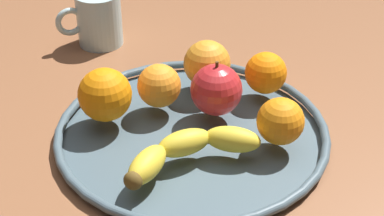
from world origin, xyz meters
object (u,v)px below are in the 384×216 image
at_px(orange_front_left, 105,95).
at_px(orange_back_left, 207,64).
at_px(fruit_bowl, 192,132).
at_px(orange_back_right, 280,121).
at_px(apple, 216,90).
at_px(orange_front_right, 266,73).
at_px(orange_center, 159,86).
at_px(banana, 187,150).
at_px(ambient_mug, 98,19).

distance_m(orange_front_left, orange_back_left, 0.17).
xyz_separation_m(fruit_bowl, orange_back_right, (-0.09, 0.08, 0.04)).
xyz_separation_m(apple, orange_back_right, (-0.05, 0.09, -0.01)).
relative_size(orange_front_right, orange_center, 0.99).
bearing_deg(orange_back_right, orange_back_left, -81.07).
height_order(orange_back_left, orange_center, orange_back_left).
bearing_deg(orange_back_left, banana, 57.20).
xyz_separation_m(fruit_bowl, orange_center, (0.02, -0.07, 0.04)).
relative_size(fruit_bowl, banana, 1.90).
bearing_deg(orange_back_right, apple, -64.04).
xyz_separation_m(banana, orange_front_left, (0.06, -0.13, 0.02)).
relative_size(orange_front_left, orange_center, 1.19).
height_order(orange_back_right, ambient_mug, ambient_mug).
distance_m(orange_front_left, ambient_mug, 0.26).
height_order(orange_front_right, orange_back_left, orange_back_left).
bearing_deg(fruit_bowl, ambient_mug, -83.48).
xyz_separation_m(banana, orange_back_left, (-0.10, -0.16, 0.02)).
height_order(orange_back_right, orange_center, same).
distance_m(apple, orange_front_left, 0.15).
xyz_separation_m(apple, orange_back_left, (-0.02, -0.07, -0.00)).
relative_size(orange_front_left, orange_front_right, 1.20).
relative_size(fruit_bowl, ambient_mug, 3.26).
bearing_deg(orange_front_right, orange_back_right, 69.00).
relative_size(orange_front_right, orange_back_left, 0.88).
bearing_deg(orange_front_right, orange_center, -10.75).
xyz_separation_m(fruit_bowl, orange_front_left, (0.10, -0.07, 0.05)).
xyz_separation_m(orange_front_right, orange_center, (0.16, -0.03, 0.00)).
relative_size(orange_back_right, orange_front_left, 0.84).
height_order(orange_front_left, orange_front_right, orange_front_left).
bearing_deg(orange_front_right, orange_front_left, -6.94).
relative_size(fruit_bowl, orange_back_left, 5.32).
xyz_separation_m(orange_front_right, ambient_mug, (0.17, -0.28, -0.00)).
bearing_deg(orange_back_right, ambient_mug, -72.06).
distance_m(banana, orange_back_right, 0.13).
bearing_deg(orange_front_right, banana, 31.27).
bearing_deg(orange_center, fruit_bowl, 106.43).
relative_size(orange_front_right, ambient_mug, 0.54).
height_order(fruit_bowl, orange_back_right, orange_back_right).
relative_size(fruit_bowl, orange_front_right, 6.06).
bearing_deg(orange_front_left, orange_back_left, -171.71).
bearing_deg(banana, orange_front_right, -150.54).
bearing_deg(orange_back_left, apple, 74.71).
bearing_deg(orange_back_right, fruit_bowl, -39.56).
distance_m(banana, ambient_mug, 0.38).
bearing_deg(banana, fruit_bowl, -120.84).
bearing_deg(fruit_bowl, banana, 60.97).
bearing_deg(orange_back_left, orange_back_right, 98.93).
height_order(banana, orange_center, orange_center).
distance_m(apple, orange_back_right, 0.11).
bearing_deg(orange_front_left, ambient_mug, -104.03).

